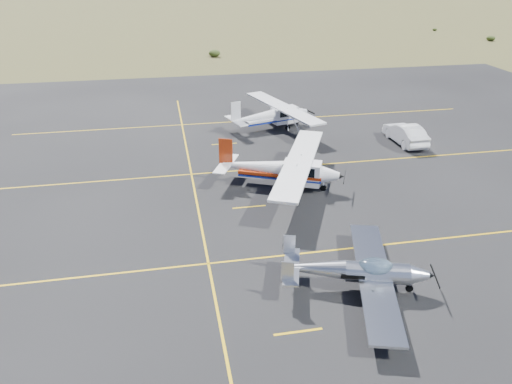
{
  "coord_description": "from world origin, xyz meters",
  "views": [
    {
      "loc": [
        -7.58,
        -18.35,
        13.63
      ],
      "look_at": [
        -2.84,
        6.18,
        1.6
      ],
      "focal_mm": 35.0,
      "sensor_mm": 36.0,
      "label": 1
    }
  ],
  "objects_px": {
    "aircraft_cessna": "(281,168)",
    "sedan": "(405,134)",
    "aircraft_low_wing": "(359,272)",
    "aircraft_plain": "(272,115)"
  },
  "relations": [
    {
      "from": "aircraft_low_wing",
      "to": "sedan",
      "type": "bearing_deg",
      "value": 74.68
    },
    {
      "from": "aircraft_cessna",
      "to": "aircraft_plain",
      "type": "relative_size",
      "value": 1.05
    },
    {
      "from": "aircraft_cessna",
      "to": "sedan",
      "type": "bearing_deg",
      "value": 51.81
    },
    {
      "from": "aircraft_cessna",
      "to": "aircraft_plain",
      "type": "distance_m",
      "value": 11.78
    },
    {
      "from": "aircraft_low_wing",
      "to": "aircraft_plain",
      "type": "height_order",
      "value": "aircraft_plain"
    },
    {
      "from": "aircraft_cessna",
      "to": "sedan",
      "type": "height_order",
      "value": "aircraft_cessna"
    },
    {
      "from": "aircraft_plain",
      "to": "aircraft_low_wing",
      "type": "bearing_deg",
      "value": -109.33
    },
    {
      "from": "aircraft_low_wing",
      "to": "sedan",
      "type": "height_order",
      "value": "aircraft_low_wing"
    },
    {
      "from": "aircraft_plain",
      "to": "sedan",
      "type": "relative_size",
      "value": 2.25
    },
    {
      "from": "aircraft_low_wing",
      "to": "aircraft_cessna",
      "type": "bearing_deg",
      "value": 110.95
    }
  ]
}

